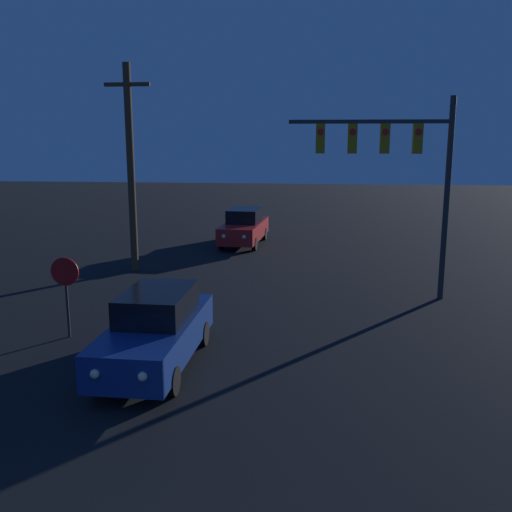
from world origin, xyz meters
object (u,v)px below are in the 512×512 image
at_px(car_near, 156,329).
at_px(traffic_signal_mast, 397,159).
at_px(stop_sign, 66,282).
at_px(utility_pole, 131,166).
at_px(car_far, 244,227).

xyz_separation_m(car_near, traffic_signal_mast, (5.94, 6.27, 3.56)).
bearing_deg(stop_sign, utility_pole, 95.16).
bearing_deg(car_far, utility_pole, 63.23).
bearing_deg(car_near, stop_sign, -28.06).
bearing_deg(stop_sign, car_near, -29.18).
bearing_deg(utility_pole, car_far, 59.30).
distance_m(car_near, traffic_signal_mast, 9.34).
height_order(stop_sign, utility_pole, utility_pole).
bearing_deg(car_near, traffic_signal_mast, -132.34).
xyz_separation_m(traffic_signal_mast, stop_sign, (-8.71, -4.72, -2.93)).
distance_m(car_near, car_far, 14.97).
height_order(car_near, stop_sign, stop_sign).
relative_size(car_far, stop_sign, 2.24).
bearing_deg(traffic_signal_mast, stop_sign, -151.54).
bearing_deg(car_near, car_far, -89.09).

